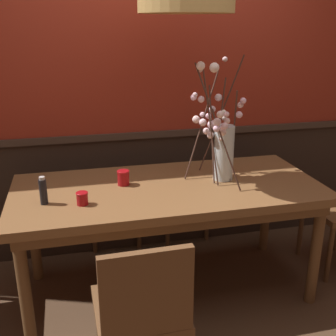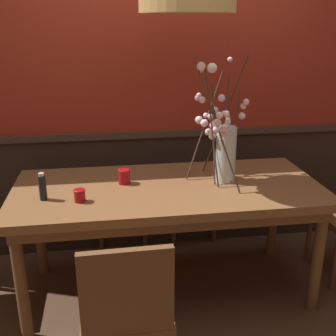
% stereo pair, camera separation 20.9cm
% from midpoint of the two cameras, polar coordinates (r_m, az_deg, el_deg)
% --- Properties ---
extents(ground_plane, '(24.00, 24.00, 0.00)m').
position_cam_midpoint_polar(ground_plane, '(3.03, -2.06, -16.28)').
color(ground_plane, '#4C3321').
extents(back_wall, '(4.77, 0.14, 2.88)m').
position_cam_midpoint_polar(back_wall, '(3.17, -4.96, 13.23)').
color(back_wall, '#2D2119').
rests_on(back_wall, ground).
extents(dining_table, '(1.96, 0.89, 0.78)m').
position_cam_midpoint_polar(dining_table, '(2.69, -2.23, -4.17)').
color(dining_table, brown).
rests_on(dining_table, ground).
extents(chair_far_side_left, '(0.44, 0.43, 0.89)m').
position_cam_midpoint_polar(chair_far_side_left, '(3.52, -9.29, -1.99)').
color(chair_far_side_left, brown).
rests_on(chair_far_side_left, ground).
extents(chair_far_side_right, '(0.45, 0.47, 0.91)m').
position_cam_midpoint_polar(chair_far_side_right, '(3.58, -0.35, -1.02)').
color(chair_far_side_right, brown).
rests_on(chair_far_side_right, ground).
extents(chair_near_side_left, '(0.43, 0.45, 0.89)m').
position_cam_midpoint_polar(chair_near_side_left, '(2.03, -6.74, -18.97)').
color(chair_near_side_left, brown).
rests_on(chair_near_side_left, ground).
extents(vase_with_blossoms, '(0.41, 0.51, 0.80)m').
position_cam_midpoint_polar(vase_with_blossoms, '(2.70, 5.12, 3.33)').
color(vase_with_blossoms, silver).
rests_on(vase_with_blossoms, dining_table).
extents(candle_holder_nearer_center, '(0.08, 0.08, 0.10)m').
position_cam_midpoint_polar(candle_holder_nearer_center, '(2.68, -8.40, -1.36)').
color(candle_holder_nearer_center, '#9E0F14').
rests_on(candle_holder_nearer_center, dining_table).
extents(candle_holder_nearer_edge, '(0.07, 0.07, 0.08)m').
position_cam_midpoint_polar(candle_holder_nearer_edge, '(2.44, -14.15, -4.11)').
color(candle_holder_nearer_edge, '#9E0F14').
rests_on(candle_holder_nearer_edge, dining_table).
extents(condiment_bottle, '(0.04, 0.04, 0.17)m').
position_cam_midpoint_polar(condiment_bottle, '(2.49, -19.13, -3.06)').
color(condiment_bottle, black).
rests_on(condiment_bottle, dining_table).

